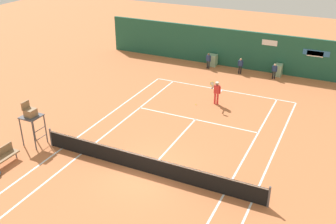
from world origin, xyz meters
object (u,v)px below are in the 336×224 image
object	(u,v)px
player_on_baseline	(217,91)
tennis_ball_near_service_line	(196,104)
player_bench	(3,155)
ball_kid_centre_post	(240,65)
umpire_chair	(31,116)
ball_kid_left_post	(208,60)
ball_kid_right_post	(274,70)

from	to	relation	value
player_on_baseline	tennis_ball_near_service_line	xyz separation A→B (m)	(-1.17, -0.71, -0.94)
player_on_baseline	tennis_ball_near_service_line	distance (m)	1.66
player_bench	tennis_ball_near_service_line	size ratio (longest dim) A/B	23.46
ball_kid_centre_post	tennis_ball_near_service_line	xyz separation A→B (m)	(-0.96, -7.18, -0.71)
umpire_chair	player_on_baseline	distance (m)	11.95
ball_kid_centre_post	player_bench	bearing A→B (deg)	61.15
player_on_baseline	ball_kid_left_post	xyz separation A→B (m)	(-2.97, 6.47, -0.20)
ball_kid_centre_post	tennis_ball_near_service_line	size ratio (longest dim) A/B	19.10
ball_kid_right_post	ball_kid_left_post	bearing A→B (deg)	-9.00
player_on_baseline	ball_kid_left_post	world-z (taller)	player_on_baseline
ball_kid_left_post	umpire_chair	bearing A→B (deg)	81.16
player_bench	ball_kid_right_post	bearing A→B (deg)	151.31
player_bench	tennis_ball_near_service_line	distance (m)	12.56
umpire_chair	player_bench	bearing A→B (deg)	-0.66
ball_kid_centre_post	tennis_ball_near_service_line	distance (m)	7.28
ball_kid_right_post	player_bench	bearing A→B (deg)	52.31
player_bench	ball_kid_right_post	xyz separation A→B (m)	(9.90, 18.09, 0.21)
player_bench	ball_kid_left_post	world-z (taller)	ball_kid_left_post
tennis_ball_near_service_line	player_bench	bearing A→B (deg)	-119.63
player_bench	tennis_ball_near_service_line	world-z (taller)	player_bench
ball_kid_left_post	tennis_ball_near_service_line	world-z (taller)	ball_kid_left_post
umpire_chair	tennis_ball_near_service_line	xyz separation A→B (m)	(6.18, 8.67, -1.71)
umpire_chair	player_on_baseline	bearing A→B (deg)	141.92
player_on_baseline	tennis_ball_near_service_line	size ratio (longest dim) A/B	26.97
umpire_chair	player_on_baseline	world-z (taller)	umpire_chair
player_bench	player_on_baseline	size ratio (longest dim) A/B	0.87
ball_kid_right_post	tennis_ball_near_service_line	bearing A→B (deg)	53.78
umpire_chair	ball_kid_right_post	size ratio (longest dim) A/B	2.04
umpire_chair	player_on_baseline	xyz separation A→B (m)	(7.35, 9.38, -0.78)
ball_kid_right_post	ball_kid_centre_post	distance (m)	2.74
tennis_ball_near_service_line	player_on_baseline	bearing A→B (deg)	31.22
umpire_chair	player_on_baseline	size ratio (longest dim) A/B	1.39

